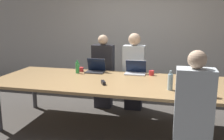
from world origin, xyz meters
name	(u,v)px	position (x,y,z in m)	size (l,w,h in m)	color
ground_plane	(116,128)	(0.00, 0.00, 0.00)	(24.00, 24.00, 0.00)	#4C4742
curtain_wall	(137,32)	(0.00, 2.12, 1.40)	(12.00, 0.06, 2.80)	beige
conference_table	(117,84)	(0.00, 0.00, 0.73)	(3.89, 1.40, 0.78)	tan
laptop_far_midleft	(96,68)	(-0.51, 0.53, 0.85)	(0.33, 0.25, 0.25)	#333338
person_far_midleft	(103,73)	(-0.47, 0.90, 0.69)	(0.40, 0.24, 1.42)	#2D2D38
cup_far_midleft	(81,69)	(-0.78, 0.52, 0.82)	(0.09, 0.09, 0.08)	red
bottle_far_midleft	(77,68)	(-0.79, 0.38, 0.88)	(0.07, 0.07, 0.23)	green
laptop_far_center	(136,70)	(0.21, 0.57, 0.85)	(0.36, 0.23, 0.24)	silver
person_far_center	(134,73)	(0.12, 0.94, 0.72)	(0.40, 0.24, 1.46)	#2D2D38
cup_far_center	(151,73)	(0.48, 0.53, 0.82)	(0.09, 0.09, 0.08)	red
laptop_near_right	(192,90)	(1.08, -0.47, 0.85)	(0.34, 0.23, 0.23)	#333338
person_near_right	(193,118)	(1.07, -0.98, 0.69)	(0.40, 0.24, 1.42)	#2D2D38
cup_near_right	(213,93)	(1.33, -0.48, 0.83)	(0.09, 0.09, 0.10)	brown
bottle_near_right	(170,82)	(0.81, -0.28, 0.90)	(0.07, 0.07, 0.27)	#ADD1E0
stapler	(103,83)	(-0.15, -0.22, 0.80)	(0.11, 0.15, 0.05)	black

